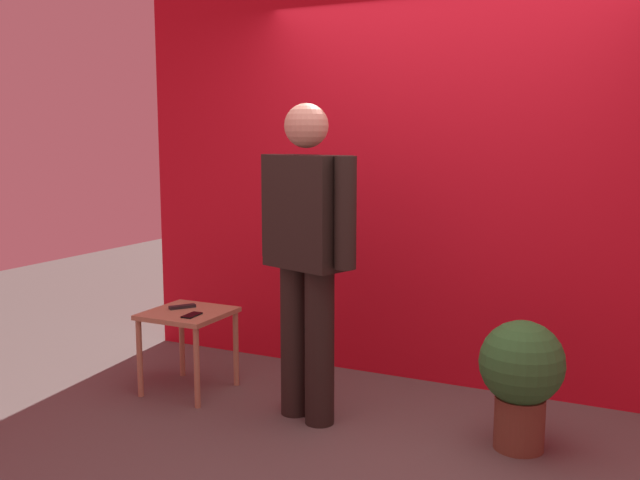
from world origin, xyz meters
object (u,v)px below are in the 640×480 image
Objects in this scene: cell_phone at (192,315)px; tv_remote at (182,307)px; potted_plant at (521,374)px; side_table at (188,324)px; standing_person at (307,247)px.

tv_remote reaches higher than cell_phone.
side_table is at bearing -178.65° from potted_plant.
potted_plant is (2.07, 0.05, -0.04)m from side_table.
cell_phone is 0.21× the size of potted_plant.
side_table is at bearing 134.77° from cell_phone.
side_table is 0.16m from cell_phone.
side_table is (-0.89, 0.07, -0.57)m from standing_person.
tv_remote is 2.15m from potted_plant.
cell_phone is at bearing -178.57° from standing_person.
standing_person is 0.92m from cell_phone.
cell_phone is at bearing -175.99° from potted_plant.
cell_phone is 0.22m from tv_remote.
cell_phone is at bearing -2.29° from tv_remote.
side_table is 0.77× the size of potted_plant.
potted_plant is (2.15, 0.00, -0.13)m from tv_remote.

